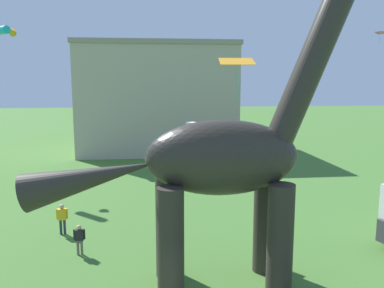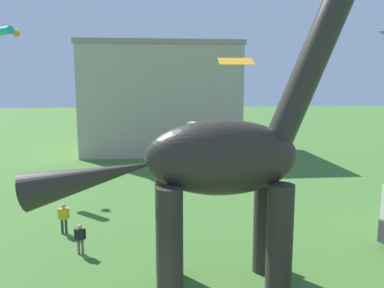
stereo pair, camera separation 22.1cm
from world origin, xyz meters
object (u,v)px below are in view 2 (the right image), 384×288
person_far_spectator (80,236)px  person_strolling_adult (64,216)px  kite_apex (193,129)px  dinosaur_sculpture (220,158)px  kite_drifting (236,62)px  kite_mid_right (7,31)px  kite_high_left (384,32)px

person_far_spectator → person_strolling_adult: 3.07m
kite_apex → person_far_spectator: bearing=-163.5°
dinosaur_sculpture → person_far_spectator: dinosaur_sculpture is taller
person_strolling_adult → kite_apex: kite_apex is taller
person_strolling_adult → kite_drifting: 13.07m
dinosaur_sculpture → kite_drifting: size_ratio=9.21×
dinosaur_sculpture → kite_mid_right: size_ratio=6.32×
person_strolling_adult → kite_mid_right: bearing=-99.5°
kite_high_left → kite_mid_right: (-29.85, 2.74, 0.05)m
dinosaur_sculpture → person_strolling_adult: (-7.41, 6.23, -4.23)m
kite_drifting → kite_high_left: size_ratio=1.70×
dinosaur_sculpture → kite_high_left: dinosaur_sculpture is taller
kite_drifting → kite_high_left: bearing=47.3°
person_strolling_adult → kite_mid_right: (-6.52, 12.61, 11.08)m
kite_mid_right → kite_drifting: bearing=-53.7°
person_strolling_adult → kite_mid_right: size_ratio=0.73×
person_far_spectator → kite_drifting: (6.49, -4.17, 7.95)m
kite_mid_right → kite_apex: bearing=-45.6°
kite_apex → person_strolling_adult: bearing=170.9°
kite_drifting → kite_mid_right: bearing=126.3°
kite_high_left → kite_apex: kite_high_left is taller
kite_drifting → kite_apex: 6.65m
dinosaur_sculpture → kite_mid_right: dinosaur_sculpture is taller
kite_drifting → person_far_spectator: bearing=147.3°
person_strolling_adult → kite_high_left: kite_high_left is taller
kite_high_left → kite_drifting: bearing=-132.7°
kite_drifting → kite_mid_right: (-14.35, 19.54, 3.24)m
person_far_spectator → kite_high_left: bearing=-162.2°
kite_apex → kite_high_left: bearing=33.8°
dinosaur_sculpture → kite_high_left: 23.64m
person_far_spectator → kite_apex: bearing=-175.6°
dinosaur_sculpture → kite_high_left: (15.92, 16.10, 6.80)m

